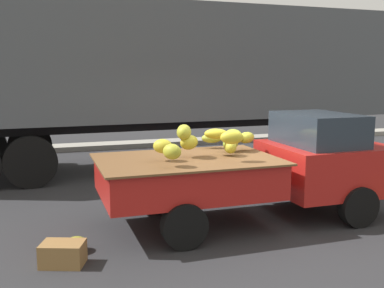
{
  "coord_description": "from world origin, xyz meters",
  "views": [
    {
      "loc": [
        -3.13,
        -6.57,
        2.37
      ],
      "look_at": [
        -0.94,
        -0.03,
        1.28
      ],
      "focal_mm": 42.45,
      "sensor_mm": 36.0,
      "label": 1
    }
  ],
  "objects_px": {
    "semi_trailer": "(175,66)",
    "produce_crate": "(63,254)",
    "fallen_banana_bunch_near_tailgate": "(75,245)",
    "pickup_truck": "(296,163)"
  },
  "relations": [
    {
      "from": "semi_trailer",
      "to": "produce_crate",
      "type": "height_order",
      "value": "semi_trailer"
    },
    {
      "from": "semi_trailer",
      "to": "fallen_banana_bunch_near_tailgate",
      "type": "height_order",
      "value": "semi_trailer"
    },
    {
      "from": "produce_crate",
      "to": "fallen_banana_bunch_near_tailgate",
      "type": "bearing_deg",
      "value": 65.15
    },
    {
      "from": "fallen_banana_bunch_near_tailgate",
      "to": "produce_crate",
      "type": "bearing_deg",
      "value": -114.85
    },
    {
      "from": "pickup_truck",
      "to": "produce_crate",
      "type": "height_order",
      "value": "pickup_truck"
    },
    {
      "from": "fallen_banana_bunch_near_tailgate",
      "to": "pickup_truck",
      "type": "bearing_deg",
      "value": 7.49
    },
    {
      "from": "semi_trailer",
      "to": "fallen_banana_bunch_near_tailgate",
      "type": "bearing_deg",
      "value": -120.9
    },
    {
      "from": "fallen_banana_bunch_near_tailgate",
      "to": "produce_crate",
      "type": "relative_size",
      "value": 0.65
    },
    {
      "from": "semi_trailer",
      "to": "produce_crate",
      "type": "relative_size",
      "value": 23.18
    },
    {
      "from": "fallen_banana_bunch_near_tailgate",
      "to": "semi_trailer",
      "type": "bearing_deg",
      "value": 60.38
    }
  ]
}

